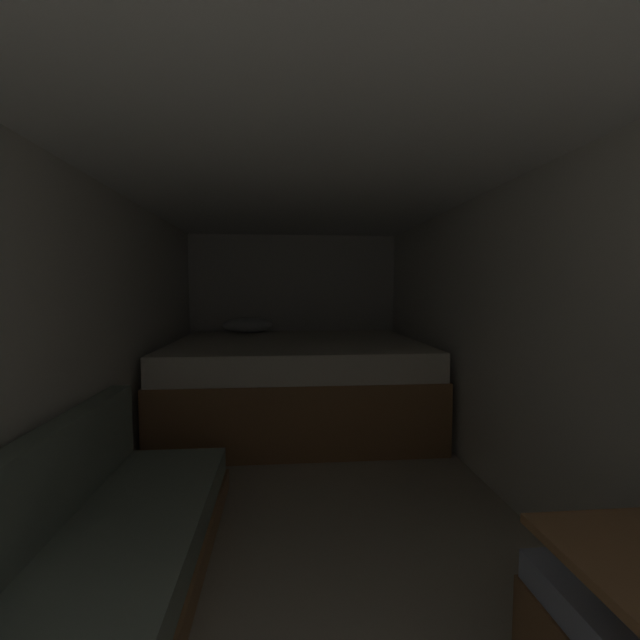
% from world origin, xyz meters
% --- Properties ---
extents(ground_plane, '(7.56, 7.56, 0.00)m').
position_xyz_m(ground_plane, '(0.00, 2.21, 0.00)').
color(ground_plane, '#A39984').
extents(wall_back, '(2.62, 0.05, 2.01)m').
position_xyz_m(wall_back, '(0.00, 5.02, 1.00)').
color(wall_back, silver).
rests_on(wall_back, ground).
extents(wall_left, '(0.05, 5.56, 2.01)m').
position_xyz_m(wall_left, '(-1.29, 2.21, 1.00)').
color(wall_left, silver).
rests_on(wall_left, ground).
extents(wall_right, '(0.05, 5.56, 2.01)m').
position_xyz_m(wall_right, '(1.29, 2.21, 1.00)').
color(wall_right, silver).
rests_on(wall_right, ground).
extents(ceiling_slab, '(2.62, 5.56, 0.05)m').
position_xyz_m(ceiling_slab, '(0.00, 2.21, 2.03)').
color(ceiling_slab, white).
rests_on(ceiling_slab, wall_left).
extents(bed, '(2.40, 2.00, 1.01)m').
position_xyz_m(bed, '(-0.00, 3.95, 0.42)').
color(bed, olive).
rests_on(bed, ground).
extents(sofa_left, '(0.74, 2.77, 0.72)m').
position_xyz_m(sofa_left, '(-0.94, 1.21, 0.21)').
color(sofa_left, '#9E7247').
rests_on(sofa_left, ground).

